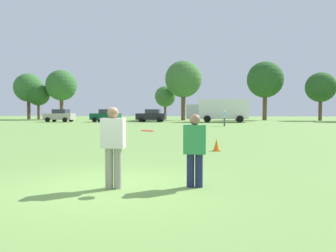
{
  "coord_description": "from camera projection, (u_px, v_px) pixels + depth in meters",
  "views": [
    {
      "loc": [
        1.97,
        -6.82,
        1.62
      ],
      "look_at": [
        1.11,
        1.45,
        1.24
      ],
      "focal_mm": 35.75,
      "sensor_mm": 36.0,
      "label": 1
    }
  ],
  "objects": [
    {
      "name": "tree_west_oak",
      "position": [
        28.0,
        88.0,
        61.77
      ],
      "size": [
        5.23,
        5.23,
        8.51
      ],
      "color": "brown",
      "rests_on": "ground"
    },
    {
      "name": "box_truck",
      "position": [
        219.0,
        110.0,
        46.93
      ],
      "size": [
        8.6,
        3.26,
        3.18
      ],
      "color": "white",
      "rests_on": "ground"
    },
    {
      "name": "traffic_cone",
      "position": [
        216.0,
        145.0,
        13.42
      ],
      "size": [
        0.32,
        0.32,
        0.48
      ],
      "color": "#D8590C",
      "rests_on": "ground"
    },
    {
      "name": "tree_west_maple",
      "position": [
        38.0,
        95.0,
        61.4
      ],
      "size": [
        4.11,
        4.11,
        6.67
      ],
      "color": "brown",
      "rests_on": "ground"
    },
    {
      "name": "parked_car_mid_left",
      "position": [
        106.0,
        116.0,
        47.92
      ],
      "size": [
        4.28,
        2.36,
        1.82
      ],
      "color": "#0C4C2D",
      "rests_on": "ground"
    },
    {
      "name": "bystander_sideline_watcher",
      "position": [
        224.0,
        117.0,
        34.6
      ],
      "size": [
        0.3,
        0.48,
        1.69
      ],
      "color": "#4C4C51",
      "rests_on": "ground"
    },
    {
      "name": "tree_east_oak",
      "position": [
        183.0,
        79.0,
        55.95
      ],
      "size": [
        6.15,
        6.15,
        9.99
      ],
      "color": "brown",
      "rests_on": "ground"
    },
    {
      "name": "ground_plane",
      "position": [
        109.0,
        187.0,
        7.05
      ],
      "size": [
        180.97,
        180.97,
        0.0
      ],
      "primitive_type": "plane",
      "color": "#6B9347"
    },
    {
      "name": "parked_car_center",
      "position": [
        152.0,
        116.0,
        48.05
      ],
      "size": [
        4.28,
        2.36,
        1.82
      ],
      "color": "black",
      "rests_on": "ground"
    },
    {
      "name": "tree_center_elm",
      "position": [
        61.0,
        85.0,
        60.46
      ],
      "size": [
        5.53,
        5.53,
        8.98
      ],
      "color": "brown",
      "rests_on": "ground"
    },
    {
      "name": "frisbee",
      "position": [
        147.0,
        131.0,
        6.8
      ],
      "size": [
        0.27,
        0.27,
        0.05
      ],
      "color": "#E54C33"
    },
    {
      "name": "parked_car_near_left",
      "position": [
        60.0,
        116.0,
        47.92
      ],
      "size": [
        4.28,
        2.36,
        1.82
      ],
      "color": "#B7AD99",
      "rests_on": "ground"
    },
    {
      "name": "tree_far_west_pine",
      "position": [
        321.0,
        87.0,
        53.9
      ],
      "size": [
        4.81,
        4.81,
        7.82
      ],
      "color": "brown",
      "rests_on": "ground"
    },
    {
      "name": "tree_far_east_pine",
      "position": [
        265.0,
        80.0,
        56.11
      ],
      "size": [
        6.08,
        6.08,
        9.87
      ],
      "color": "brown",
      "rests_on": "ground"
    },
    {
      "name": "player_defender",
      "position": [
        195.0,
        146.0,
        7.04
      ],
      "size": [
        0.48,
        0.29,
        1.55
      ],
      "color": "#1E234C",
      "rests_on": "ground"
    },
    {
      "name": "player_thrower",
      "position": [
        113.0,
        143.0,
        6.92
      ],
      "size": [
        0.47,
        0.27,
        1.69
      ],
      "color": "gray",
      "rests_on": "ground"
    },
    {
      "name": "tree_east_birch",
      "position": [
        165.0,
        97.0,
        59.25
      ],
      "size": [
        3.68,
        3.68,
        5.98
      ],
      "color": "brown",
      "rests_on": "ground"
    }
  ]
}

